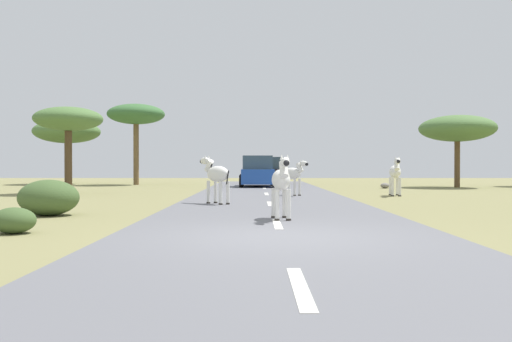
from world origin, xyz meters
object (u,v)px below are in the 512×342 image
at_px(zebra_0, 280,181).
at_px(tree_7, 135,115).
at_px(car_1, 269,171).
at_px(tree_5, 67,120).
at_px(zebra_3, 394,172).
at_px(tree_3, 456,129).
at_px(car_0, 256,172).
at_px(tree_1, 65,132).
at_px(bush_0, 12,221).
at_px(zebra_1, 292,174).
at_px(bush_1, 47,198).
at_px(rock_1, 384,186).
at_px(zebra_2, 215,175).

relative_size(zebra_0, tree_7, 0.30).
distance_m(car_1, tree_5, 15.69).
xyz_separation_m(zebra_3, tree_3, (5.68, 8.74, 2.35)).
distance_m(car_0, tree_1, 13.96).
xyz_separation_m(zebra_0, bush_0, (-5.07, -2.14, -0.67)).
distance_m(zebra_3, bush_0, 16.20).
xyz_separation_m(car_1, tree_3, (10.41, -5.45, 2.47)).
xyz_separation_m(tree_1, tree_7, (4.86, -1.27, 1.00)).
bearing_deg(tree_1, bush_0, -73.25).
bearing_deg(tree_3, tree_1, 167.21).
height_order(car_0, tree_3, tree_3).
relative_size(tree_3, tree_7, 0.82).
bearing_deg(tree_1, car_0, -23.02).
xyz_separation_m(zebra_1, bush_0, (-5.99, -12.04, -0.67)).
distance_m(zebra_1, car_1, 14.73).
bearing_deg(bush_1, tree_1, 107.64).
bearing_deg(car_0, bush_1, -107.31).
xyz_separation_m(zebra_3, rock_1, (1.31, 7.51, -0.82)).
xyz_separation_m(car_1, tree_1, (-13.52, -0.02, 2.61)).
height_order(car_0, bush_0, car_0).
relative_size(tree_1, rock_1, 8.49).
relative_size(car_1, tree_5, 1.15).
relative_size(zebra_2, bush_0, 1.90).
height_order(car_0, car_1, same).
height_order(car_0, tree_1, tree_1).
relative_size(tree_7, bush_0, 6.37).
distance_m(car_0, tree_3, 11.58).
relative_size(car_0, tree_1, 1.00).
height_order(tree_7, rock_1, tree_7).
bearing_deg(tree_3, zebra_0, -119.46).
distance_m(car_1, tree_3, 12.01).
relative_size(car_0, car_1, 0.99).
bearing_deg(zebra_2, tree_3, 10.84).
height_order(zebra_2, car_1, car_1).
xyz_separation_m(zebra_0, car_1, (0.41, 24.61, -0.07)).
xyz_separation_m(zebra_0, zebra_2, (-1.81, 5.09, 0.05)).
bearing_deg(rock_1, tree_1, 161.21).
bearing_deg(bush_0, zebra_3, 50.89).
relative_size(car_0, tree_3, 1.02).
bearing_deg(zebra_2, bush_0, -151.46).
distance_m(zebra_0, car_0, 19.23).
xyz_separation_m(zebra_2, tree_7, (-6.43, 18.24, 3.49)).
relative_size(zebra_2, tree_5, 0.40).
distance_m(tree_5, tree_7, 11.24).
relative_size(zebra_3, tree_5, 0.45).
distance_m(tree_3, tree_5, 20.87).
xyz_separation_m(car_0, bush_1, (-5.29, -17.69, -0.40)).
distance_m(car_1, rock_1, 9.04).
bearing_deg(car_1, bush_0, -99.89).
bearing_deg(bush_1, zebra_1, 51.27).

